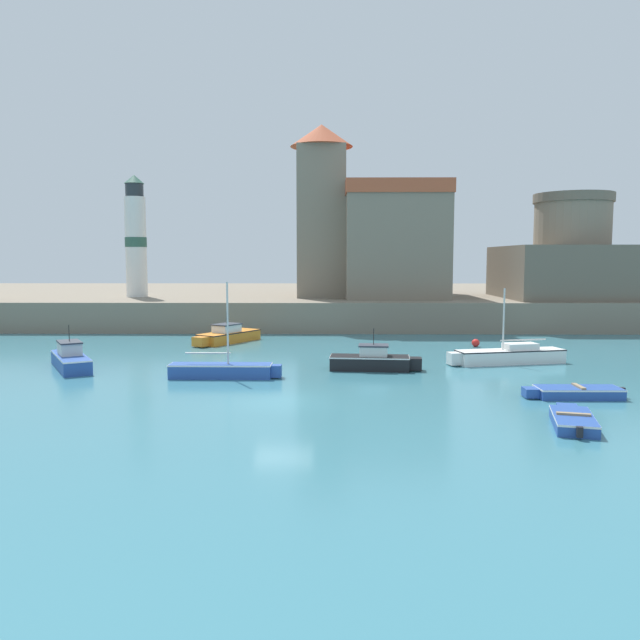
% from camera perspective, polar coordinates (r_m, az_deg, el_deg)
% --- Properties ---
extents(ground_plane, '(200.00, 200.00, 0.00)m').
position_cam_1_polar(ground_plane, '(26.97, -3.33, -7.43)').
color(ground_plane, teal).
extents(quay_seawall, '(120.00, 40.00, 2.52)m').
position_cam_1_polar(quay_seawall, '(70.32, -0.83, 1.69)').
color(quay_seawall, gray).
rests_on(quay_seawall, ground).
extents(sailboat_white_0, '(7.11, 2.79, 4.39)m').
position_cam_1_polar(sailboat_white_0, '(37.98, 16.89, -3.10)').
color(sailboat_white_0, white).
rests_on(sailboat_white_0, ground).
extents(dinghy_blue_1, '(2.12, 3.90, 0.52)m').
position_cam_1_polar(dinghy_blue_1, '(24.78, 22.11, -8.43)').
color(dinghy_blue_1, '#284C9E').
rests_on(dinghy_blue_1, ground).
extents(sailboat_blue_2, '(5.75, 1.23, 4.93)m').
position_cam_1_polar(sailboat_blue_2, '(32.44, -8.86, -4.52)').
color(sailboat_blue_2, '#284C9E').
rests_on(sailboat_blue_2, ground).
extents(dinghy_blue_3, '(4.42, 1.39, 0.55)m').
position_cam_1_polar(dinghy_blue_3, '(29.74, 22.34, -6.10)').
color(dinghy_blue_3, '#284C9E').
rests_on(dinghy_blue_3, ground).
extents(motorboat_blue_4, '(3.94, 5.62, 2.42)m').
position_cam_1_polar(motorboat_blue_4, '(37.37, -21.87, -3.30)').
color(motorboat_blue_4, '#284C9E').
rests_on(motorboat_blue_4, ground).
extents(motorboat_orange_5, '(4.33, 5.80, 2.28)m').
position_cam_1_polar(motorboat_orange_5, '(45.86, -8.47, -1.41)').
color(motorboat_orange_5, orange).
rests_on(motorboat_orange_5, ground).
extents(motorboat_black_6, '(5.08, 1.90, 2.30)m').
position_cam_1_polar(motorboat_black_6, '(34.41, 4.83, -3.71)').
color(motorboat_black_6, black).
rests_on(motorboat_black_6, ground).
extents(mooring_buoy, '(0.54, 0.54, 0.54)m').
position_cam_1_polar(mooring_buoy, '(44.55, 14.04, -2.04)').
color(mooring_buoy, red).
rests_on(mooring_buoy, ground).
extents(church, '(14.14, 14.77, 15.73)m').
position_cam_1_polar(church, '(60.08, 5.34, 7.75)').
color(church, gray).
rests_on(church, quay_seawall).
extents(fortress, '(12.19, 12.19, 9.37)m').
position_cam_1_polar(fortress, '(61.27, 21.96, 4.92)').
color(fortress, '#685E4F').
rests_on(fortress, quay_seawall).
extents(lighthouse, '(1.99, 1.99, 11.26)m').
position_cam_1_polar(lighthouse, '(60.91, -16.49, 7.16)').
color(lighthouse, silver).
rests_on(lighthouse, quay_seawall).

